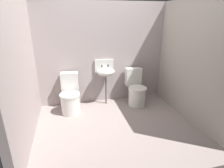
{
  "coord_description": "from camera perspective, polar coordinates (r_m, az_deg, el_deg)",
  "views": [
    {
      "loc": [
        -0.77,
        -2.8,
        1.87
      ],
      "look_at": [
        0.0,
        0.28,
        0.7
      ],
      "focal_mm": 29.26,
      "sensor_mm": 36.0,
      "label": 1
    }
  ],
  "objects": [
    {
      "name": "wall_right",
      "position": [
        3.74,
        23.07,
        6.63
      ],
      "size": [
        0.1,
        2.4,
        2.18
      ],
      "primitive_type": "cube",
      "color": "#A2998F",
      "rests_on": "ground"
    },
    {
      "name": "sink",
      "position": [
        3.98,
        -2.06,
        3.96
      ],
      "size": [
        0.42,
        0.35,
        0.99
      ],
      "color": "#535258",
      "rests_on": "ground"
    },
    {
      "name": "toilet_right",
      "position": [
        4.13,
        7.48,
        -1.94
      ],
      "size": [
        0.41,
        0.6,
        0.78
      ],
      "rotation": [
        0.0,
        0.0,
        3.13
      ],
      "color": "silver",
      "rests_on": "ground"
    },
    {
      "name": "ground_plane",
      "position": [
        3.47,
        1.14,
        -13.1
      ],
      "size": [
        3.21,
        2.6,
        0.08
      ],
      "primitive_type": "cube",
      "color": "gray"
    },
    {
      "name": "toilet_left",
      "position": [
        3.87,
        -12.92,
        -3.87
      ],
      "size": [
        0.43,
        0.62,
        0.78
      ],
      "rotation": [
        0.0,
        0.0,
        3.06
      ],
      "color": "silver",
      "rests_on": "ground"
    },
    {
      "name": "wall_left",
      "position": [
        3.08,
        -26.46,
        3.48
      ],
      "size": [
        0.1,
        2.4,
        2.18
      ],
      "primitive_type": "cube",
      "color": "#A99895",
      "rests_on": "ground"
    },
    {
      "name": "wall_back",
      "position": [
        4.1,
        -3.02,
        9.28
      ],
      "size": [
        3.21,
        0.1,
        2.18
      ],
      "primitive_type": "cube",
      "color": "#A39695",
      "rests_on": "ground"
    }
  ]
}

